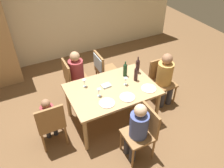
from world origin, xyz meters
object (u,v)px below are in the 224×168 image
person_child_small (49,116)px  chair_far_left (73,78)px  wine_bottle_short_olive (136,74)px  dinner_plate_guest_left (107,103)px  chair_far_right (102,67)px  chair_near (143,130)px  wine_bottle_dark_red (138,66)px  dining_table (112,92)px  wine_bottle_tall_green (125,70)px  dinner_plate_host (127,97)px  person_man_bearded (137,128)px  dinner_plate_guest_right (149,88)px  chair_right_end (161,78)px  person_woman_host (165,76)px  wine_glass_near_right (126,80)px  wine_glass_centre (84,82)px  person_man_guest (78,72)px  wine_glass_near_left (99,91)px  chair_left_end (51,122)px

person_child_small → chair_far_left: bearing=50.6°
wine_bottle_short_olive → dinner_plate_guest_left: wine_bottle_short_olive is taller
chair_far_right → dinner_plate_guest_left: chair_far_right is taller
chair_near → wine_bottle_dark_red: bearing=-26.9°
dining_table → chair_far_right: chair_far_right is taller
wine_bottle_tall_green → dinner_plate_host: bearing=-115.6°
chair_near → wine_bottle_dark_red: 1.32m
person_man_bearded → dining_table: bearing=-1.6°
wine_bottle_tall_green → dinner_plate_guest_right: 0.58m
dinner_plate_guest_right → dinner_plate_guest_left: bearing=-179.3°
person_man_bearded → dinner_plate_guest_right: (0.60, 0.60, 0.12)m
chair_right_end → chair_near: 1.45m
chair_near → wine_bottle_short_olive: 1.07m
person_woman_host → wine_glass_near_right: (-0.89, 0.02, 0.19)m
wine_glass_centre → dinner_plate_host: wine_glass_centre is taller
dinner_plate_host → chair_near: bearing=-93.6°
person_man_bearded → wine_bottle_tall_green: size_ratio=3.50×
chair_right_end → wine_glass_near_right: (-0.89, -0.09, 0.32)m
chair_near → wine_bottle_dark_red: (0.57, 1.13, 0.36)m
wine_bottle_tall_green → person_woman_host: bearing=-19.0°
person_child_small → wine_bottle_short_olive: (1.65, 0.00, 0.33)m
wine_glass_centre → wine_glass_near_right: 0.73m
chair_far_left → dinner_plate_guest_right: chair_far_left is taller
person_woman_host → person_man_guest: (-1.48, 0.92, -0.01)m
person_man_guest → dinner_plate_guest_right: 1.50m
wine_bottle_short_olive → wine_glass_near_left: 0.79m
chair_near → dinner_plate_guest_right: chair_near is taller
wine_glass_centre → chair_left_end: bearing=-154.3°
chair_right_end → dinner_plate_host: bearing=22.0°
person_woman_host → wine_bottle_dark_red: (-0.49, 0.26, 0.24)m
dinner_plate_host → wine_bottle_short_olive: bearing=43.3°
chair_far_left → person_child_small: 1.13m
chair_far_left → dinner_plate_guest_left: (0.19, -1.20, 0.22)m
person_child_small → wine_bottle_tall_green: bearing=7.8°
person_man_bearded → person_man_guest: bearing=9.4°
chair_far_right → wine_bottle_short_olive: wine_bottle_short_olive is taller
person_child_small → dinner_plate_guest_left: bearing=-20.0°
wine_glass_near_right → wine_glass_near_left: bearing=-172.6°
dinner_plate_guest_right → chair_far_left: bearing=130.2°
chair_far_right → person_woman_host: 1.31m
chair_left_end → wine_bottle_short_olive: wine_bottle_short_olive is taller
person_man_guest → wine_glass_near_right: person_man_guest is taller
chair_left_end → person_woman_host: 2.31m
chair_right_end → wine_glass_near_left: chair_right_end is taller
wine_glass_near_right → dinner_plate_guest_right: size_ratio=0.57×
person_child_small → dinner_plate_guest_left: (0.91, -0.33, 0.19)m
chair_near → chair_far_right: size_ratio=1.00×
chair_near → wine_bottle_tall_green: (0.31, 1.13, 0.35)m
wine_glass_near_right → dinner_plate_guest_left: wine_glass_near_right is taller
chair_far_right → wine_bottle_tall_green: wine_bottle_tall_green is taller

